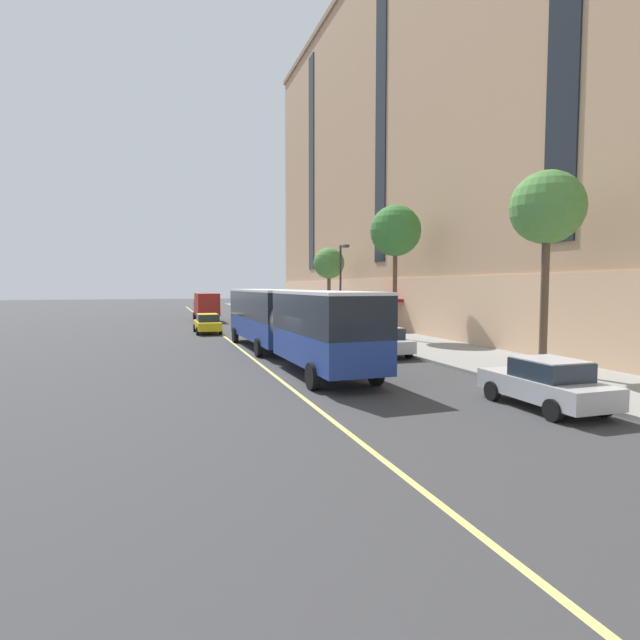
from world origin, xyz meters
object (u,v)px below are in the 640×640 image
at_px(parked_car_black_0, 306,323).
at_px(street_tree_mid_block, 547,209).
at_px(parked_car_navy_2, 280,316).
at_px(street_lamp, 342,279).
at_px(box_truck, 206,305).
at_px(taxi_cab, 207,323).
at_px(city_bus, 286,319).
at_px(street_tree_far_uptown, 395,232).
at_px(parked_car_silver_5, 546,383).
at_px(parked_car_silver_3, 383,341).
at_px(street_tree_far_downtown, 329,264).

bearing_deg(parked_car_black_0, street_tree_mid_block, -79.31).
bearing_deg(parked_car_navy_2, street_lamp, -81.40).
bearing_deg(box_truck, taxi_cab, -94.74).
height_order(city_bus, street_tree_far_uptown, street_tree_far_uptown).
bearing_deg(street_tree_mid_block, street_tree_far_uptown, 90.00).
xyz_separation_m(parked_car_silver_5, street_tree_far_uptown, (4.16, 18.78, 6.68)).
bearing_deg(taxi_cab, parked_car_navy_2, 44.71).
xyz_separation_m(parked_car_silver_3, street_tree_far_downtown, (3.91, 20.48, 5.07)).
relative_size(city_bus, parked_car_black_0, 4.13).
bearing_deg(street_tree_far_downtown, box_truck, 139.20).
height_order(parked_car_silver_5, taxi_cab, same).
xyz_separation_m(street_tree_far_uptown, street_tree_far_downtown, (0.00, 14.00, -1.61)).
xyz_separation_m(taxi_cab, street_tree_mid_block, (11.83, -23.33, 6.16)).
xyz_separation_m(box_truck, street_tree_far_uptown, (10.68, -23.21, 5.77)).
height_order(parked_car_silver_5, street_tree_far_downtown, street_tree_far_downtown).
height_order(parked_car_silver_3, taxi_cab, same).
height_order(street_tree_mid_block, street_lamp, street_tree_mid_block).
relative_size(city_bus, street_tree_far_downtown, 2.70).
height_order(parked_car_navy_2, street_tree_far_uptown, street_tree_far_uptown).
relative_size(parked_car_black_0, street_tree_far_downtown, 0.65).
relative_size(city_bus, street_lamp, 2.93).
bearing_deg(taxi_cab, box_truck, 85.26).
distance_m(parked_car_navy_2, street_tree_mid_block, 31.83).
xyz_separation_m(box_truck, street_lamp, (8.43, -18.73, 2.57)).
bearing_deg(parked_car_black_0, street_tree_far_downtown, 56.74).
distance_m(parked_car_navy_2, parked_car_silver_3, 23.44).
xyz_separation_m(parked_car_silver_3, parked_car_silver_5, (-0.25, -12.29, -0.00)).
distance_m(street_tree_mid_block, street_lamp, 18.81).
height_order(street_tree_mid_block, street_tree_far_uptown, street_tree_far_uptown).
height_order(parked_car_black_0, parked_car_navy_2, same).
relative_size(parked_car_silver_5, street_tree_mid_block, 0.52).
relative_size(city_bus, parked_car_silver_5, 4.53).
bearing_deg(street_tree_mid_block, parked_car_black_0, 100.69).
distance_m(taxi_cab, street_tree_mid_block, 26.88).
xyz_separation_m(box_truck, taxi_cab, (-1.15, -13.88, -0.91)).
relative_size(box_truck, street_tree_far_uptown, 0.75).
bearing_deg(parked_car_silver_5, street_tree_far_downtown, 82.77).
distance_m(street_tree_far_downtown, street_lamp, 9.90).
height_order(parked_car_silver_3, street_lamp, street_lamp).
bearing_deg(parked_car_silver_5, city_bus, 111.18).
bearing_deg(street_lamp, parked_car_black_0, 119.68).
bearing_deg(box_truck, street_tree_far_uptown, -65.29).
xyz_separation_m(city_bus, street_tree_mid_block, (9.16, -8.14, 4.87)).
bearing_deg(box_truck, parked_car_navy_2, -43.72).
xyz_separation_m(parked_car_black_0, parked_car_navy_2, (-0.03, 9.21, -0.00)).
xyz_separation_m(box_truck, street_tree_far_downtown, (10.68, -9.22, 4.15)).
relative_size(parked_car_silver_3, parked_car_silver_5, 1.07).
bearing_deg(parked_car_navy_2, parked_car_black_0, -89.81).
xyz_separation_m(parked_car_silver_5, street_tree_far_downtown, (4.16, 32.77, 5.07)).
relative_size(parked_car_navy_2, street_tree_far_uptown, 0.52).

